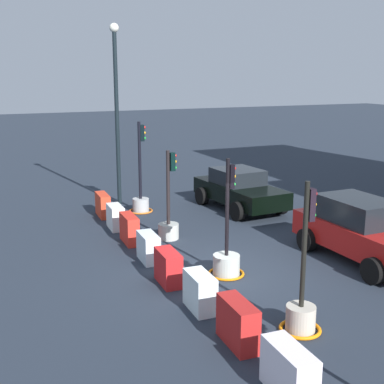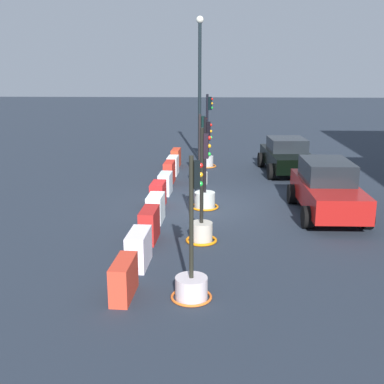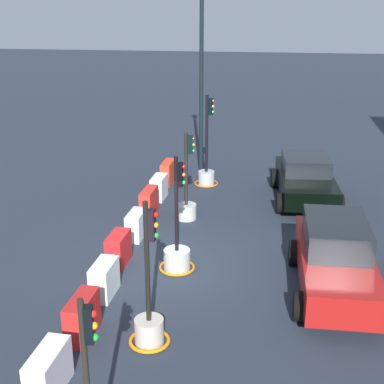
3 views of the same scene
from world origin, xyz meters
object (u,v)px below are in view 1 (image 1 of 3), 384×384
at_px(traffic_light_3, 301,308).
at_px(construction_barrier_2, 129,229).
at_px(traffic_light_2, 227,259).
at_px(traffic_light_0, 141,196).
at_px(car_red_compact, 362,231).
at_px(construction_barrier_0, 103,205).
at_px(construction_barrier_5, 200,292).
at_px(construction_barrier_4, 168,268).
at_px(car_black_sedan, 239,189).
at_px(construction_barrier_3, 148,248).
at_px(construction_barrier_1, 116,217).
at_px(construction_barrier_6, 238,323).
at_px(street_lamp_post, 116,103).
at_px(traffic_light_1, 169,221).
at_px(construction_barrier_7, 289,372).

relative_size(traffic_light_3, construction_barrier_2, 2.80).
bearing_deg(construction_barrier_2, traffic_light_2, 23.09).
xyz_separation_m(traffic_light_0, car_red_compact, (7.65, 4.02, 0.27)).
height_order(traffic_light_0, construction_barrier_0, traffic_light_0).
bearing_deg(construction_barrier_5, car_red_compact, 100.29).
bearing_deg(construction_barrier_4, construction_barrier_5, 3.46).
bearing_deg(construction_barrier_2, car_black_sedan, 113.26).
relative_size(construction_barrier_3, construction_barrier_4, 0.99).
height_order(construction_barrier_1, construction_barrier_2, construction_barrier_2).
distance_m(construction_barrier_4, construction_barrier_6, 3.39).
bearing_deg(construction_barrier_5, construction_barrier_3, -179.73).
distance_m(construction_barrier_5, street_lamp_post, 10.88).
bearing_deg(traffic_light_3, construction_barrier_5, -139.64).
distance_m(traffic_light_1, construction_barrier_7, 8.70).
xyz_separation_m(construction_barrier_1, street_lamp_post, (-3.31, 1.11, 3.70)).
xyz_separation_m(construction_barrier_1, construction_barrier_3, (3.44, -0.02, -0.01)).
bearing_deg(traffic_light_0, car_black_sedan, 72.06).
relative_size(construction_barrier_4, car_red_compact, 0.23).
bearing_deg(car_black_sedan, construction_barrier_6, -29.43).
xyz_separation_m(traffic_light_0, traffic_light_1, (3.56, -0.25, -0.03)).
bearing_deg(traffic_light_3, construction_barrier_3, -163.76).
relative_size(construction_barrier_1, construction_barrier_4, 0.98).
bearing_deg(street_lamp_post, traffic_light_0, 15.09).
relative_size(construction_barrier_2, street_lamp_post, 0.16).
bearing_deg(construction_barrier_3, traffic_light_3, 16.24).
height_order(traffic_light_3, car_red_compact, traffic_light_3).
bearing_deg(construction_barrier_1, construction_barrier_6, 0.11).
height_order(construction_barrier_7, car_black_sedan, car_black_sedan).
distance_m(traffic_light_2, construction_barrier_1, 5.48).
height_order(traffic_light_1, construction_barrier_7, traffic_light_1).
relative_size(traffic_light_0, car_red_compact, 0.78).
bearing_deg(car_red_compact, construction_barrier_7, -50.91).
bearing_deg(construction_barrier_5, construction_barrier_4, -176.54).
xyz_separation_m(traffic_light_0, construction_barrier_7, (12.17, -1.54, -0.18)).
height_order(construction_barrier_2, construction_barrier_6, construction_barrier_6).
xyz_separation_m(construction_barrier_4, construction_barrier_6, (3.39, 0.12, 0.02)).
xyz_separation_m(construction_barrier_3, construction_barrier_7, (6.94, 0.00, 0.03)).
relative_size(construction_barrier_1, car_black_sedan, 0.23).
distance_m(traffic_light_2, street_lamp_post, 9.34).
bearing_deg(traffic_light_1, car_red_compact, 46.30).
relative_size(traffic_light_1, car_black_sedan, 0.65).
xyz_separation_m(traffic_light_0, traffic_light_2, (7.05, 0.00, -0.18)).
distance_m(construction_barrier_1, construction_barrier_5, 6.87).
xyz_separation_m(traffic_light_3, construction_barrier_1, (-8.63, -1.49, -0.10)).
bearing_deg(construction_barrier_3, construction_barrier_4, -2.80).
distance_m(traffic_light_3, construction_barrier_7, 2.31).
bearing_deg(construction_barrier_0, traffic_light_1, 19.74).
bearing_deg(construction_barrier_1, traffic_light_3, 9.81).
bearing_deg(traffic_light_2, construction_barrier_5, -43.69).
relative_size(construction_barrier_0, construction_barrier_4, 1.12).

